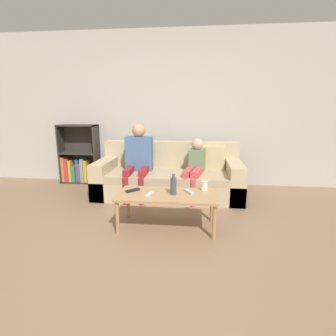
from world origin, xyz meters
The scene contains 12 objects.
ground_plane centered at (0.00, 0.00, 0.00)m, with size 22.00×22.00×0.00m, color #84664C.
wall_back centered at (0.00, 2.60, 1.30)m, with size 12.00×0.06×2.60m.
couch centered at (0.15, 1.91, 0.26)m, with size 2.20×0.92×0.80m.
bookshelf centered at (-1.56, 2.44, 0.38)m, with size 0.68×0.28×1.04m.
coffee_table centered at (0.25, 0.75, 0.36)m, with size 1.10×0.53×0.40m.
person_adult centered at (-0.32, 1.83, 0.62)m, with size 0.41×0.64×1.10m.
person_child centered at (0.54, 1.77, 0.50)m, with size 0.35×0.66×0.89m.
cup_near centered at (0.66, 0.93, 0.45)m, with size 0.08×0.08×0.11m.
tv_remote_0 centered at (0.06, 0.67, 0.41)m, with size 0.08×0.18×0.02m.
tv_remote_1 centered at (0.48, 0.82, 0.41)m, with size 0.13×0.17×0.02m.
tv_remote_2 centered at (-0.16, 0.80, 0.41)m, with size 0.15×0.16×0.02m.
bottle centered at (0.32, 0.74, 0.50)m, with size 0.07×0.07×0.23m.
Camera 1 is at (0.56, -2.01, 1.33)m, focal length 28.00 mm.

